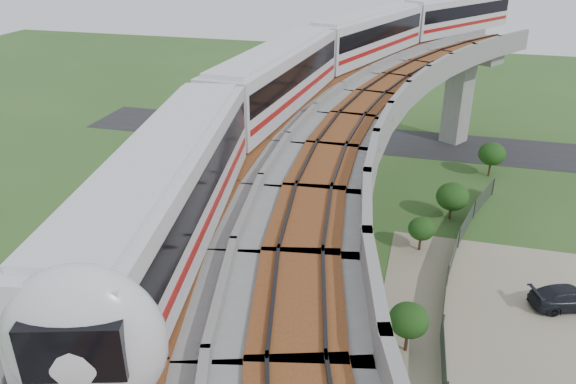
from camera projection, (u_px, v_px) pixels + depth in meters
name	position (u px, v px, depth m)	size (l,w,h in m)	color
ground	(289.00, 312.00, 32.22)	(160.00, 160.00, 0.00)	#2E5321
dirt_lot	(557.00, 382.00, 27.23)	(18.00, 26.00, 0.04)	gray
asphalt_road	(362.00, 139.00, 58.42)	(60.00, 8.00, 0.03)	#232326
viaduct	(365.00, 175.00, 27.45)	(19.58, 73.98, 11.40)	#99968E
metro_train	(355.00, 58.00, 36.56)	(17.23, 60.16, 3.64)	silver
fence	(467.00, 330.00, 29.64)	(3.87, 38.73, 1.50)	#2D382D
tree_0	(492.00, 154.00, 48.91)	(2.35, 2.35, 3.10)	#382314
tree_1	(452.00, 197.00, 41.76)	(2.42, 2.42, 2.87)	#382314
tree_2	(421.00, 229.00, 37.67)	(1.80, 1.80, 2.43)	#382314
tree_3	(409.00, 320.00, 28.45)	(2.07, 2.07, 2.85)	#382314
car_dark	(569.00, 297.00, 32.33)	(1.83, 4.51, 1.31)	black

